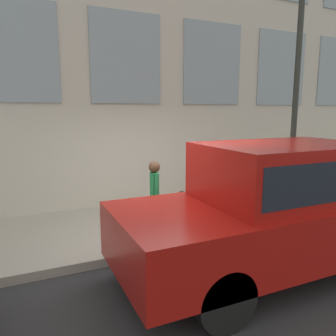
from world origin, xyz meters
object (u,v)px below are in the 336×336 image
object	(u,v)px
person	(154,189)
parked_car_red_near	(283,204)
street_lamp	(298,68)
fire_hydrant	(182,211)

from	to	relation	value
person	parked_car_red_near	world-z (taller)	parked_car_red_near
person	street_lamp	size ratio (longest dim) A/B	0.27
fire_hydrant	parked_car_red_near	world-z (taller)	parked_car_red_near
parked_car_red_near	street_lamp	bearing A→B (deg)	-46.91
fire_hydrant	parked_car_red_near	distance (m)	1.97
street_lamp	parked_car_red_near	bearing A→B (deg)	133.09
fire_hydrant	person	xyz separation A→B (m)	(0.26, 0.44, 0.40)
parked_car_red_near	street_lamp	world-z (taller)	street_lamp
person	fire_hydrant	bearing A→B (deg)	64.96
street_lamp	person	bearing A→B (deg)	86.57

